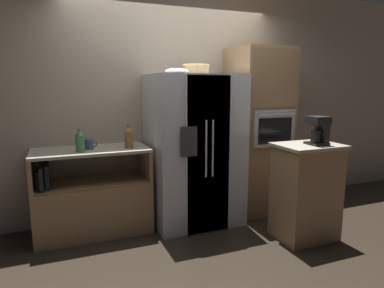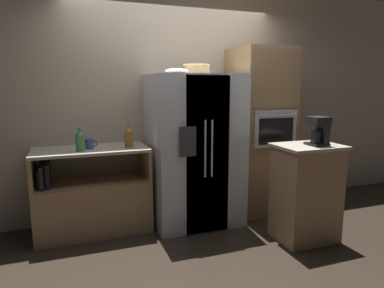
{
  "view_description": "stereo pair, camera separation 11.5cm",
  "coord_description": "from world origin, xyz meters",
  "px_view_note": "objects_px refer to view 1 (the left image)",
  "views": [
    {
      "loc": [
        -1.34,
        -3.54,
        1.59
      ],
      "look_at": [
        0.06,
        -0.05,
        0.94
      ],
      "focal_mm": 32.0,
      "sensor_mm": 36.0,
      "label": 1
    },
    {
      "loc": [
        -1.23,
        -3.58,
        1.59
      ],
      "look_at": [
        0.06,
        -0.05,
        0.94
      ],
      "focal_mm": 32.0,
      "sensor_mm": 36.0,
      "label": 2
    }
  ],
  "objects_px": {
    "coffee_maker": "(319,129)",
    "refrigerator": "(194,150)",
    "wicker_basket": "(196,69)",
    "bottle_short": "(80,141)",
    "bottle_tall": "(129,137)",
    "wall_oven": "(258,131)",
    "mug": "(89,144)",
    "fruit_bowl": "(177,71)"
  },
  "relations": [
    {
      "from": "refrigerator",
      "to": "bottle_tall",
      "type": "distance_m",
      "value": 0.77
    },
    {
      "from": "bottle_tall",
      "to": "coffee_maker",
      "type": "distance_m",
      "value": 1.96
    },
    {
      "from": "refrigerator",
      "to": "bottle_tall",
      "type": "relative_size",
      "value": 6.86
    },
    {
      "from": "fruit_bowl",
      "to": "bottle_short",
      "type": "relative_size",
      "value": 1.09
    },
    {
      "from": "fruit_bowl",
      "to": "mug",
      "type": "distance_m",
      "value": 1.21
    },
    {
      "from": "refrigerator",
      "to": "wicker_basket",
      "type": "relative_size",
      "value": 5.53
    },
    {
      "from": "wall_oven",
      "to": "fruit_bowl",
      "type": "distance_m",
      "value": 1.33
    },
    {
      "from": "bottle_tall",
      "to": "mug",
      "type": "relative_size",
      "value": 1.94
    },
    {
      "from": "wicker_basket",
      "to": "bottle_short",
      "type": "relative_size",
      "value": 1.32
    },
    {
      "from": "wall_oven",
      "to": "bottle_short",
      "type": "xyz_separation_m",
      "value": [
        -2.14,
        -0.08,
        0.01
      ]
    },
    {
      "from": "wall_oven",
      "to": "mug",
      "type": "xyz_separation_m",
      "value": [
        -2.04,
        0.03,
        -0.04
      ]
    },
    {
      "from": "wall_oven",
      "to": "wicker_basket",
      "type": "height_order",
      "value": "wall_oven"
    },
    {
      "from": "fruit_bowl",
      "to": "wicker_basket",
      "type": "bearing_deg",
      "value": 25.38
    },
    {
      "from": "refrigerator",
      "to": "wall_oven",
      "type": "height_order",
      "value": "wall_oven"
    },
    {
      "from": "bottle_short",
      "to": "coffee_maker",
      "type": "bearing_deg",
      "value": -22.07
    },
    {
      "from": "wicker_basket",
      "to": "bottle_tall",
      "type": "distance_m",
      "value": 1.08
    },
    {
      "from": "refrigerator",
      "to": "bottle_short",
      "type": "distance_m",
      "value": 1.26
    },
    {
      "from": "coffee_maker",
      "to": "fruit_bowl",
      "type": "bearing_deg",
      "value": 144.21
    },
    {
      "from": "bottle_short",
      "to": "mug",
      "type": "relative_size",
      "value": 1.83
    },
    {
      "from": "wall_oven",
      "to": "wicker_basket",
      "type": "distance_m",
      "value": 1.12
    },
    {
      "from": "bottle_tall",
      "to": "wall_oven",
      "type": "bearing_deg",
      "value": 1.31
    },
    {
      "from": "mug",
      "to": "wall_oven",
      "type": "bearing_deg",
      "value": -0.71
    },
    {
      "from": "wicker_basket",
      "to": "bottle_short",
      "type": "xyz_separation_m",
      "value": [
        -1.3,
        -0.09,
        -0.73
      ]
    },
    {
      "from": "wicker_basket",
      "to": "fruit_bowl",
      "type": "height_order",
      "value": "wicker_basket"
    },
    {
      "from": "wicker_basket",
      "to": "mug",
      "type": "xyz_separation_m",
      "value": [
        -1.2,
        0.01,
        -0.79
      ]
    },
    {
      "from": "refrigerator",
      "to": "mug",
      "type": "distance_m",
      "value": 1.16
    },
    {
      "from": "bottle_short",
      "to": "refrigerator",
      "type": "bearing_deg",
      "value": 0.42
    },
    {
      "from": "bottle_tall",
      "to": "mug",
      "type": "distance_m",
      "value": 0.41
    },
    {
      "from": "coffee_maker",
      "to": "mug",
      "type": "bearing_deg",
      "value": 154.69
    },
    {
      "from": "coffee_maker",
      "to": "bottle_short",
      "type": "bearing_deg",
      "value": 157.93
    },
    {
      "from": "coffee_maker",
      "to": "refrigerator",
      "type": "bearing_deg",
      "value": 136.93
    },
    {
      "from": "refrigerator",
      "to": "wicker_basket",
      "type": "bearing_deg",
      "value": 56.62
    },
    {
      "from": "fruit_bowl",
      "to": "coffee_maker",
      "type": "distance_m",
      "value": 1.58
    },
    {
      "from": "wall_oven",
      "to": "coffee_maker",
      "type": "distance_m",
      "value": 0.99
    },
    {
      "from": "bottle_tall",
      "to": "mug",
      "type": "height_order",
      "value": "bottle_tall"
    },
    {
      "from": "mug",
      "to": "refrigerator",
      "type": "bearing_deg",
      "value": -4.65
    },
    {
      "from": "refrigerator",
      "to": "bottle_tall",
      "type": "xyz_separation_m",
      "value": [
        -0.74,
        0.03,
        0.19
      ]
    },
    {
      "from": "wicker_basket",
      "to": "fruit_bowl",
      "type": "relative_size",
      "value": 1.21
    },
    {
      "from": "bottle_short",
      "to": "mug",
      "type": "xyz_separation_m",
      "value": [
        0.1,
        0.1,
        -0.05
      ]
    },
    {
      "from": "wall_oven",
      "to": "bottle_tall",
      "type": "bearing_deg",
      "value": -178.69
    },
    {
      "from": "bottle_tall",
      "to": "coffee_maker",
      "type": "relative_size",
      "value": 0.88
    },
    {
      "from": "bottle_tall",
      "to": "bottle_short",
      "type": "height_order",
      "value": "bottle_tall"
    }
  ]
}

